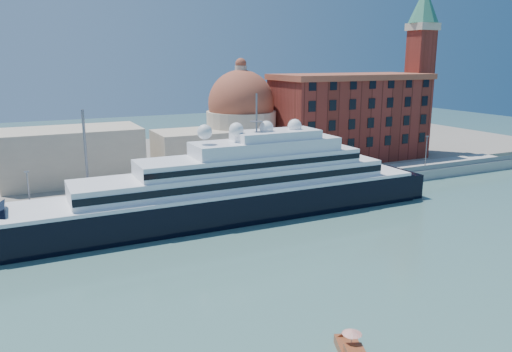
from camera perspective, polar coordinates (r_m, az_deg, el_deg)
ground at (r=73.45m, az=1.34°, el=-10.19°), size 400.00×400.00×0.00m
quay at (r=102.71m, az=-7.37°, el=-2.65°), size 180.00×10.00×2.50m
land at (r=141.21m, az=-12.71°, el=1.41°), size 260.00×72.00×2.00m
quay_fence at (r=98.11m, az=-6.55°, el=-2.27°), size 180.00×0.10×1.20m
superyacht at (r=92.07m, az=-4.76°, el=-2.26°), size 90.08×12.49×26.92m
warehouse at (r=140.10m, az=10.67°, el=6.72°), size 43.00×19.00×23.25m
campanile at (r=154.74m, az=18.27°, el=12.45°), size 8.40×8.40×47.00m
church at (r=124.71m, az=-8.22°, el=4.69°), size 66.00×18.00×25.50m
lamp_posts at (r=95.90m, az=-14.37°, el=1.18°), size 120.80×2.40×18.00m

